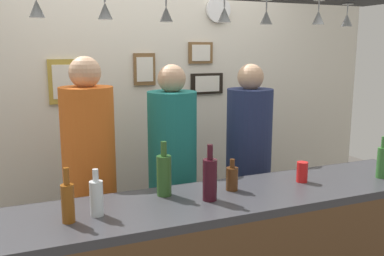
% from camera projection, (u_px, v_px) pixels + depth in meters
% --- Properties ---
extents(back_wall, '(4.40, 0.06, 2.60)m').
position_uv_depth(back_wall, '(147.00, 102.00, 3.54)').
color(back_wall, silver).
rests_on(back_wall, ground_plane).
extents(hanging_wineglass_far_left, '(0.07, 0.07, 0.13)m').
position_uv_depth(hanging_wineglass_far_left, '(37.00, 8.00, 1.80)').
color(hanging_wineglass_far_left, silver).
rests_on(hanging_wineglass_far_left, overhead_glass_rack).
extents(hanging_wineglass_left, '(0.07, 0.07, 0.13)m').
position_uv_depth(hanging_wineglass_left, '(105.00, 10.00, 1.91)').
color(hanging_wineglass_left, silver).
rests_on(hanging_wineglass_left, overhead_glass_rack).
extents(hanging_wineglass_center_left, '(0.07, 0.07, 0.13)m').
position_uv_depth(hanging_wineglass_center_left, '(166.00, 13.00, 2.09)').
color(hanging_wineglass_center_left, silver).
rests_on(hanging_wineglass_center_left, overhead_glass_rack).
extents(hanging_wineglass_center, '(0.07, 0.07, 0.13)m').
position_uv_depth(hanging_wineglass_center, '(224.00, 14.00, 2.13)').
color(hanging_wineglass_center, silver).
rests_on(hanging_wineglass_center, overhead_glass_rack).
extents(hanging_wineglass_center_right, '(0.07, 0.07, 0.13)m').
position_uv_depth(hanging_wineglass_center_right, '(266.00, 17.00, 2.32)').
color(hanging_wineglass_center_right, silver).
rests_on(hanging_wineglass_center_right, overhead_glass_rack).
extents(hanging_wineglass_right, '(0.07, 0.07, 0.13)m').
position_uv_depth(hanging_wineglass_right, '(318.00, 17.00, 2.33)').
color(hanging_wineglass_right, silver).
rests_on(hanging_wineglass_right, overhead_glass_rack).
extents(hanging_wineglass_far_right, '(0.07, 0.07, 0.13)m').
position_uv_depth(hanging_wineglass_far_right, '(347.00, 19.00, 2.54)').
color(hanging_wineglass_far_right, silver).
rests_on(hanging_wineglass_far_right, overhead_glass_rack).
extents(person_left_orange_shirt, '(0.34, 0.34, 1.70)m').
position_uv_depth(person_left_orange_shirt, '(89.00, 162.00, 2.73)').
color(person_left_orange_shirt, '#2D334C').
rests_on(person_left_orange_shirt, ground_plane).
extents(person_middle_teal_shirt, '(0.34, 0.34, 1.64)m').
position_uv_depth(person_middle_teal_shirt, '(172.00, 159.00, 2.95)').
color(person_middle_teal_shirt, '#2D334C').
rests_on(person_middle_teal_shirt, ground_plane).
extents(person_right_navy_shirt, '(0.34, 0.34, 1.64)m').
position_uv_depth(person_right_navy_shirt, '(249.00, 151.00, 3.18)').
color(person_right_navy_shirt, '#2D334C').
rests_on(person_right_navy_shirt, ground_plane).
extents(bottle_champagne_green, '(0.08, 0.08, 0.30)m').
position_uv_depth(bottle_champagne_green, '(164.00, 174.00, 2.28)').
color(bottle_champagne_green, '#2D5623').
rests_on(bottle_champagne_green, bar_counter).
extents(bottle_wine_dark_red, '(0.08, 0.08, 0.30)m').
position_uv_depth(bottle_wine_dark_red, '(210.00, 178.00, 2.20)').
color(bottle_wine_dark_red, '#380F19').
rests_on(bottle_wine_dark_red, bar_counter).
extents(bottle_beer_amber_tall, '(0.06, 0.06, 0.26)m').
position_uv_depth(bottle_beer_amber_tall, '(68.00, 201.00, 1.92)').
color(bottle_beer_amber_tall, brown).
rests_on(bottle_beer_amber_tall, bar_counter).
extents(bottle_beer_brown_stubby, '(0.07, 0.07, 0.18)m').
position_uv_depth(bottle_beer_brown_stubby, '(232.00, 178.00, 2.37)').
color(bottle_beer_brown_stubby, '#512D14').
rests_on(bottle_beer_brown_stubby, bar_counter).
extents(bottle_beer_green_import, '(0.06, 0.06, 0.26)m').
position_uv_depth(bottle_beer_green_import, '(382.00, 161.00, 2.59)').
color(bottle_beer_green_import, '#336B2D').
rests_on(bottle_beer_green_import, bar_counter).
extents(bottle_soda_clear, '(0.06, 0.06, 0.23)m').
position_uv_depth(bottle_soda_clear, '(96.00, 197.00, 2.00)').
color(bottle_soda_clear, silver).
rests_on(bottle_soda_clear, bar_counter).
extents(drink_can, '(0.07, 0.07, 0.12)m').
position_uv_depth(drink_can, '(302.00, 172.00, 2.52)').
color(drink_can, red).
rests_on(drink_can, bar_counter).
extents(picture_frame_upper_small, '(0.22, 0.02, 0.18)m').
position_uv_depth(picture_frame_upper_small, '(201.00, 53.00, 3.60)').
color(picture_frame_upper_small, brown).
rests_on(picture_frame_upper_small, back_wall).
extents(picture_frame_lower_pair, '(0.30, 0.02, 0.18)m').
position_uv_depth(picture_frame_lower_pair, '(207.00, 84.00, 3.67)').
color(picture_frame_lower_pair, black).
rests_on(picture_frame_lower_pair, back_wall).
extents(picture_frame_caricature, '(0.26, 0.02, 0.34)m').
position_uv_depth(picture_frame_caricature, '(66.00, 82.00, 3.22)').
color(picture_frame_caricature, '#B29338').
rests_on(picture_frame_caricature, back_wall).
extents(picture_frame_crest, '(0.18, 0.02, 0.26)m').
position_uv_depth(picture_frame_crest, '(145.00, 69.00, 3.44)').
color(picture_frame_crest, brown).
rests_on(picture_frame_crest, back_wall).
extents(wall_clock, '(0.22, 0.03, 0.22)m').
position_uv_depth(wall_clock, '(218.00, 10.00, 3.59)').
color(wall_clock, white).
rests_on(wall_clock, back_wall).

